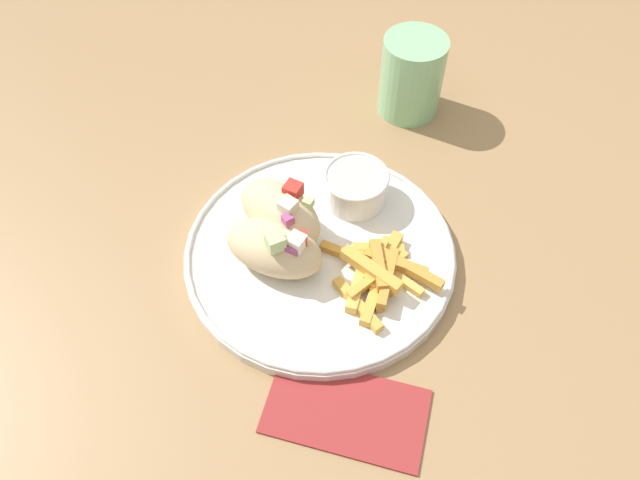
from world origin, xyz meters
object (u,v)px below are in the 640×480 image
at_px(pita_sandwich_far, 281,212).
at_px(water_glass, 411,79).
at_px(pita_sandwich_near, 275,248).
at_px(sauce_ramekin, 356,186).
at_px(plate, 320,253).
at_px(fries_pile, 378,272).

bearing_deg(pita_sandwich_far, water_glass, 96.85).
xyz_separation_m(pita_sandwich_near, sauce_ramekin, (0.07, 0.11, -0.00)).
distance_m(plate, fries_pile, 0.07).
bearing_deg(water_glass, sauce_ramekin, -104.86).
height_order(pita_sandwich_near, pita_sandwich_far, pita_sandwich_far).
xyz_separation_m(plate, water_glass, (0.08, 0.27, 0.04)).
bearing_deg(fries_pile, pita_sandwich_far, 157.80).
distance_m(pita_sandwich_far, water_glass, 0.28).
bearing_deg(pita_sandwich_far, pita_sandwich_near, -52.99).
distance_m(plate, pita_sandwich_near, 0.06).
distance_m(pita_sandwich_far, sauce_ramekin, 0.10).
relative_size(fries_pile, water_glass, 1.26).
xyz_separation_m(pita_sandwich_far, water_glass, (0.13, 0.25, 0.00)).
distance_m(pita_sandwich_near, water_glass, 0.32).
bearing_deg(plate, pita_sandwich_far, 155.49).
bearing_deg(sauce_ramekin, pita_sandwich_near, -124.93).
bearing_deg(pita_sandwich_near, pita_sandwich_far, 107.77).
bearing_deg(fries_pile, pita_sandwich_near, 179.15).
bearing_deg(pita_sandwich_near, sauce_ramekin, 69.67).
distance_m(pita_sandwich_near, fries_pile, 0.12).
distance_m(plate, water_glass, 0.29).
bearing_deg(water_glass, pita_sandwich_near, -112.87).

